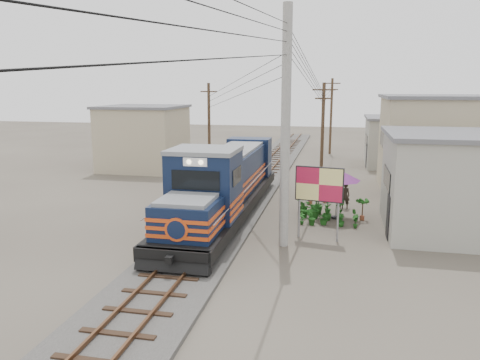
% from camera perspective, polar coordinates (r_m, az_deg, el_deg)
% --- Properties ---
extents(ground, '(120.00, 120.00, 0.00)m').
position_cam_1_polar(ground, '(21.65, -3.84, -6.87)').
color(ground, '#473F35').
rests_on(ground, ground).
extents(ballast, '(3.60, 70.00, 0.16)m').
position_cam_1_polar(ballast, '(31.03, 1.18, -1.05)').
color(ballast, '#595651').
rests_on(ballast, ground).
extents(track, '(1.15, 70.00, 0.12)m').
position_cam_1_polar(track, '(30.99, 1.18, -0.72)').
color(track, '#51331E').
rests_on(track, ground).
extents(locomotive, '(2.96, 16.13, 4.00)m').
position_cam_1_polar(locomotive, '(24.16, -1.85, -0.62)').
color(locomotive, black).
rests_on(locomotive, ground).
extents(utility_pole_main, '(0.40, 0.40, 10.00)m').
position_cam_1_polar(utility_pole_main, '(19.46, 5.57, 6.11)').
color(utility_pole_main, '#9E9B93').
rests_on(utility_pole_main, ground).
extents(wooden_pole_mid, '(1.60, 0.24, 7.00)m').
position_cam_1_polar(wooden_pole_mid, '(33.92, 10.03, 6.01)').
color(wooden_pole_mid, '#4C3826').
rests_on(wooden_pole_mid, ground).
extents(wooden_pole_far, '(1.60, 0.24, 7.50)m').
position_cam_1_polar(wooden_pole_far, '(47.85, 11.04, 7.82)').
color(wooden_pole_far, '#4C3826').
rests_on(wooden_pole_far, ground).
extents(wooden_pole_left, '(1.60, 0.24, 7.00)m').
position_cam_1_polar(wooden_pole_left, '(39.36, -3.79, 6.89)').
color(wooden_pole_left, '#4C3826').
rests_on(wooden_pole_left, ground).
extents(power_lines, '(9.65, 19.00, 3.30)m').
position_cam_1_polar(power_lines, '(28.85, 0.38, 12.98)').
color(power_lines, black).
rests_on(power_lines, ground).
extents(shophouse_front, '(7.35, 6.30, 4.70)m').
position_cam_1_polar(shophouse_front, '(23.90, 25.87, -0.40)').
color(shophouse_front, '#9A988C').
rests_on(shophouse_front, ground).
extents(shophouse_mid, '(8.40, 7.35, 6.20)m').
position_cam_1_polar(shophouse_mid, '(32.69, 24.03, 3.99)').
color(shophouse_mid, tan).
rests_on(shophouse_mid, ground).
extents(shophouse_back, '(6.30, 6.30, 4.20)m').
position_cam_1_polar(shophouse_back, '(42.35, 19.21, 4.47)').
color(shophouse_back, '#9A988C').
rests_on(shophouse_back, ground).
extents(shophouse_left, '(6.30, 6.30, 5.20)m').
position_cam_1_polar(shophouse_left, '(39.27, -11.64, 5.10)').
color(shophouse_left, tan).
rests_on(shophouse_left, ground).
extents(billboard, '(2.13, 0.47, 3.31)m').
position_cam_1_polar(billboard, '(20.88, 9.62, -0.77)').
color(billboard, '#99999E').
rests_on(billboard, ground).
extents(market_umbrella, '(2.69, 2.69, 2.62)m').
position_cam_1_polar(market_umbrella, '(24.41, 11.81, 0.60)').
color(market_umbrella, black).
rests_on(market_umbrella, ground).
extents(vendor, '(0.60, 0.46, 1.49)m').
position_cam_1_polar(vendor, '(26.82, 12.68, -1.86)').
color(vendor, black).
rests_on(vendor, ground).
extents(plant_nursery, '(3.42, 2.87, 1.13)m').
position_cam_1_polar(plant_nursery, '(24.71, 9.55, -3.55)').
color(plant_nursery, '#1C5618').
rests_on(plant_nursery, ground).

